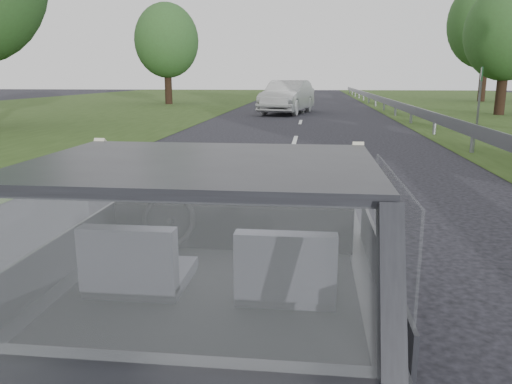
% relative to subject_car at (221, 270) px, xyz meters
% --- Properties ---
extents(ground, '(140.00, 140.00, 0.00)m').
position_rel_subject_car_xyz_m(ground, '(0.00, 0.00, -0.72)').
color(ground, '#35343F').
rests_on(ground, ground).
extents(subject_car, '(1.80, 4.00, 1.45)m').
position_rel_subject_car_xyz_m(subject_car, '(0.00, 0.00, 0.00)').
color(subject_car, black).
rests_on(subject_car, ground).
extents(dashboard, '(1.58, 0.45, 0.30)m').
position_rel_subject_car_xyz_m(dashboard, '(0.00, 0.62, 0.12)').
color(dashboard, black).
rests_on(dashboard, subject_car).
extents(driver_seat, '(0.50, 0.72, 0.42)m').
position_rel_subject_car_xyz_m(driver_seat, '(-0.40, -0.29, 0.16)').
color(driver_seat, black).
rests_on(driver_seat, subject_car).
extents(passenger_seat, '(0.50, 0.72, 0.42)m').
position_rel_subject_car_xyz_m(passenger_seat, '(0.40, -0.29, 0.16)').
color(passenger_seat, black).
rests_on(passenger_seat, subject_car).
extents(steering_wheel, '(0.36, 0.36, 0.04)m').
position_rel_subject_car_xyz_m(steering_wheel, '(-0.40, 0.33, 0.20)').
color(steering_wheel, black).
rests_on(steering_wheel, dashboard).
extents(cat, '(0.53, 0.23, 0.23)m').
position_rel_subject_car_xyz_m(cat, '(0.18, 0.62, 0.35)').
color(cat, gray).
rests_on(cat, dashboard).
extents(guardrail, '(0.05, 90.00, 0.32)m').
position_rel_subject_car_xyz_m(guardrail, '(4.30, 10.00, -0.15)').
color(guardrail, gray).
rests_on(guardrail, ground).
extents(other_car, '(2.97, 5.35, 1.66)m').
position_rel_subject_car_xyz_m(other_car, '(-0.82, 23.06, 0.11)').
color(other_car, silver).
rests_on(other_car, ground).
extents(highway_sign, '(0.31, 0.87, 2.20)m').
position_rel_subject_car_xyz_m(highway_sign, '(6.87, 17.68, 0.37)').
color(highway_sign, '#1F6634').
rests_on(highway_sign, ground).
extents(tree_2, '(4.68, 4.68, 6.01)m').
position_rel_subject_car_xyz_m(tree_2, '(9.58, 23.24, 2.28)').
color(tree_2, '#2B5825').
rests_on(tree_2, ground).
extents(tree_3, '(7.19, 7.19, 8.78)m').
position_rel_subject_car_xyz_m(tree_3, '(13.10, 37.30, 3.66)').
color(tree_3, '#2B5825').
rests_on(tree_3, ground).
extents(tree_6, '(5.06, 5.06, 6.45)m').
position_rel_subject_car_xyz_m(tree_6, '(-9.37, 31.16, 2.50)').
color(tree_6, '#2B5825').
rests_on(tree_6, ground).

